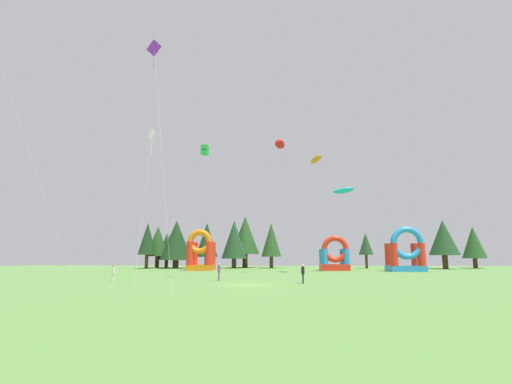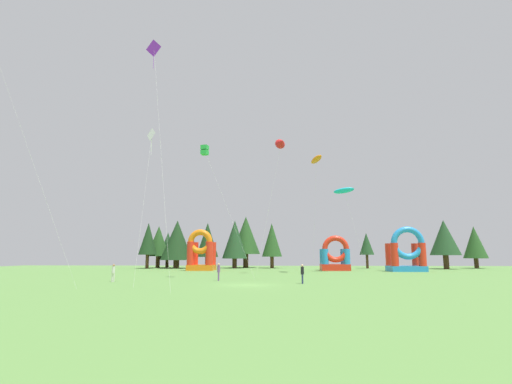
% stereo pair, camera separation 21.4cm
% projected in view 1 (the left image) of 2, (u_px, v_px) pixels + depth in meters
% --- Properties ---
extents(ground_plane, '(120.00, 120.00, 0.00)m').
position_uv_depth(ground_plane, '(249.00, 285.00, 34.97)').
color(ground_plane, '#5B8C42').
extents(kite_purple_diamond, '(5.83, 9.94, 24.82)m').
position_uv_depth(kite_purple_diamond, '(155.00, 50.00, 41.36)').
color(kite_purple_diamond, purple).
rests_on(kite_purple_diamond, ground_plane).
extents(kite_cyan_parafoil, '(4.71, 1.84, 13.50)m').
position_uv_depth(kite_cyan_parafoil, '(344.00, 191.00, 62.26)').
color(kite_cyan_parafoil, '#19B7CC').
rests_on(kite_cyan_parafoil, ground_plane).
extents(kite_orange_parafoil, '(2.09, 4.67, 17.66)m').
position_uv_depth(kite_orange_parafoil, '(316.00, 160.00, 59.69)').
color(kite_orange_parafoil, orange).
rests_on(kite_orange_parafoil, ground_plane).
extents(kite_white_diamond, '(1.11, 5.52, 15.00)m').
position_uv_depth(kite_white_diamond, '(153.00, 137.00, 39.17)').
color(kite_white_diamond, white).
rests_on(kite_white_diamond, ground_plane).
extents(kite_red_delta, '(4.49, 2.00, 19.45)m').
position_uv_depth(kite_red_delta, '(281.00, 142.00, 56.32)').
color(kite_red_delta, red).
rests_on(kite_red_delta, ground_plane).
extents(kite_green_box, '(6.55, 1.84, 15.59)m').
position_uv_depth(kite_green_box, '(205.00, 150.00, 46.70)').
color(kite_green_box, green).
rests_on(kite_green_box, ground_plane).
extents(person_far_side, '(0.33, 0.33, 1.81)m').
position_uv_depth(person_far_side, '(219.00, 270.00, 40.75)').
color(person_far_side, '#724C8C').
rests_on(person_far_side, ground_plane).
extents(person_left_edge, '(0.38, 0.38, 1.78)m').
position_uv_depth(person_left_edge, '(303.00, 272.00, 36.74)').
color(person_left_edge, navy).
rests_on(person_left_edge, ground_plane).
extents(person_near_camera, '(0.36, 0.36, 1.74)m').
position_uv_depth(person_near_camera, '(114.00, 271.00, 39.15)').
color(person_near_camera, silver).
rests_on(person_near_camera, ground_plane).
extents(inflatable_blue_arch, '(5.49, 4.26, 7.12)m').
position_uv_depth(inflatable_blue_arch, '(406.00, 254.00, 62.88)').
color(inflatable_blue_arch, '#268CD8').
rests_on(inflatable_blue_arch, ground_plane).
extents(inflatable_orange_dome, '(4.72, 4.02, 5.86)m').
position_uv_depth(inflatable_orange_dome, '(335.00, 258.00, 66.43)').
color(inflatable_orange_dome, red).
rests_on(inflatable_orange_dome, ground_plane).
extents(inflatable_red_slide, '(4.42, 4.65, 6.91)m').
position_uv_depth(inflatable_red_slide, '(201.00, 255.00, 66.97)').
color(inflatable_red_slide, orange).
rests_on(inflatable_red_slide, ground_plane).
extents(tree_row_0, '(3.53, 3.53, 8.84)m').
position_uv_depth(tree_row_0, '(147.00, 239.00, 76.43)').
color(tree_row_0, '#4C331E').
rests_on(tree_row_0, ground_plane).
extents(tree_row_1, '(4.53, 4.53, 8.45)m').
position_uv_depth(tree_row_1, '(158.00, 241.00, 79.90)').
color(tree_row_1, '#4C331E').
rests_on(tree_row_1, ground_plane).
extents(tree_row_2, '(3.86, 3.86, 7.25)m').
position_uv_depth(tree_row_2, '(167.00, 246.00, 81.93)').
color(tree_row_2, '#4C331E').
rests_on(tree_row_2, ground_plane).
extents(tree_row_3, '(6.34, 6.34, 9.41)m').
position_uv_depth(tree_row_3, '(176.00, 240.00, 77.77)').
color(tree_row_3, '#4C331E').
rests_on(tree_row_3, ground_plane).
extents(tree_row_4, '(4.31, 4.31, 8.84)m').
position_uv_depth(tree_row_4, '(207.00, 240.00, 76.83)').
color(tree_row_4, '#4C331E').
rests_on(tree_row_4, ground_plane).
extents(tree_row_5, '(5.03, 5.03, 9.50)m').
position_uv_depth(tree_row_5, '(234.00, 239.00, 78.66)').
color(tree_row_5, '#4C331E').
rests_on(tree_row_5, ground_plane).
extents(tree_row_6, '(5.91, 5.91, 10.56)m').
position_uv_depth(tree_row_6, '(245.00, 235.00, 81.46)').
color(tree_row_6, '#4C331E').
rests_on(tree_row_6, ground_plane).
extents(tree_row_7, '(4.01, 4.01, 8.94)m').
position_uv_depth(tree_row_7, '(271.00, 240.00, 78.76)').
color(tree_row_7, '#4C331E').
rests_on(tree_row_7, ground_plane).
extents(tree_row_8, '(2.80, 2.80, 6.88)m').
position_uv_depth(tree_row_8, '(366.00, 244.00, 77.11)').
color(tree_row_8, '#4C331E').
rests_on(tree_row_8, ground_plane).
extents(tree_row_9, '(5.52, 5.52, 9.17)m').
position_uv_depth(tree_row_9, '(443.00, 238.00, 74.01)').
color(tree_row_9, '#4C331E').
rests_on(tree_row_9, ground_plane).
extents(tree_row_10, '(4.51, 4.51, 8.22)m').
position_uv_depth(tree_row_10, '(473.00, 242.00, 77.62)').
color(tree_row_10, '#4C331E').
rests_on(tree_row_10, ground_plane).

